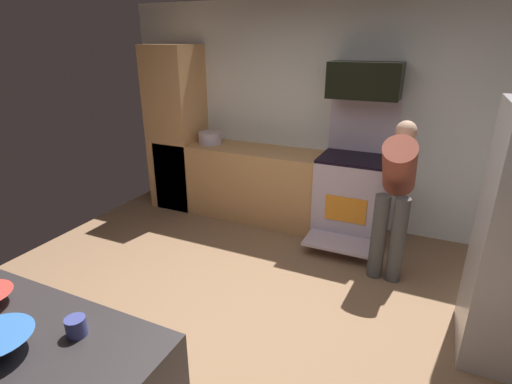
% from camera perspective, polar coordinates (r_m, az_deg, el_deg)
% --- Properties ---
extents(ground_plane, '(5.20, 4.80, 0.02)m').
position_cam_1_polar(ground_plane, '(3.34, -2.83, -18.92)').
color(ground_plane, '#8A674A').
extents(wall_back, '(5.20, 0.12, 2.60)m').
position_cam_1_polar(wall_back, '(4.82, 10.06, 10.82)').
color(wall_back, silver).
rests_on(wall_back, ground).
extents(lower_cabinet_run, '(2.40, 0.60, 0.90)m').
position_cam_1_polar(lower_cabinet_run, '(5.02, -1.61, 1.49)').
color(lower_cabinet_run, tan).
rests_on(lower_cabinet_run, ground).
extents(cabinet_column, '(0.60, 0.60, 2.10)m').
position_cam_1_polar(cabinet_column, '(5.36, -11.42, 9.03)').
color(cabinet_column, tan).
rests_on(cabinet_column, ground).
extents(oven_range, '(0.76, 1.02, 1.57)m').
position_cam_1_polar(oven_range, '(4.58, 13.87, -0.27)').
color(oven_range, '#C1B1C4').
rests_on(oven_range, ground).
extents(microwave, '(0.74, 0.38, 0.37)m').
position_cam_1_polar(microwave, '(4.39, 15.58, 15.41)').
color(microwave, black).
rests_on(microwave, oven_range).
extents(person_cook, '(0.31, 0.66, 1.44)m').
position_cam_1_polar(person_cook, '(3.83, 19.70, 0.42)').
color(person_cook, '#484848').
rests_on(person_cook, ground).
extents(mug_coffee, '(0.09, 0.09, 0.09)m').
position_cam_1_polar(mug_coffee, '(2.01, -24.73, -17.38)').
color(mug_coffee, '#3C4286').
rests_on(mug_coffee, counter_island).
extents(stock_pot, '(0.30, 0.30, 0.15)m').
position_cam_1_polar(stock_pot, '(5.10, -6.68, 7.83)').
color(stock_pot, '#C1B5C3').
rests_on(stock_pot, lower_cabinet_run).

